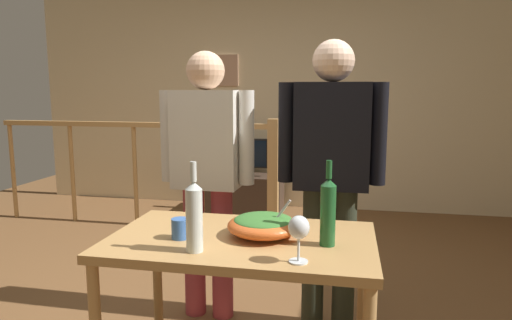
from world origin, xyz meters
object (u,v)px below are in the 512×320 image
stair_railing (182,159)px  tv_console (244,193)px  wine_bottle_green (328,211)px  person_standing_right (331,161)px  salad_bowl (263,224)px  wine_glass (299,229)px  flat_screen_tv (243,154)px  framed_picture (220,70)px  mug_blue (181,229)px  person_standing_left (207,164)px  wine_bottle_clear (194,215)px  serving_table (242,255)px

stair_railing → tv_console: (0.46, 0.78, -0.50)m
wine_bottle_green → person_standing_right: size_ratio=0.22×
salad_bowl → wine_glass: (0.19, -0.29, 0.08)m
flat_screen_tv → salad_bowl: bearing=-75.4°
framed_picture → person_standing_right: size_ratio=0.26×
person_standing_right → mug_blue: bearing=48.3°
wine_bottle_green → person_standing_right: person_standing_right is taller
stair_railing → flat_screen_tv: (0.46, 0.75, -0.03)m
salad_bowl → person_standing_left: size_ratio=0.20×
wine_glass → person_standing_left: bearing=125.3°
tv_console → wine_bottle_clear: wine_bottle_clear is taller
tv_console → mug_blue: mug_blue is taller
wine_bottle_clear → person_standing_left: bearing=104.1°
person_standing_left → person_standing_right: person_standing_right is taller
salad_bowl → wine_bottle_green: wine_bottle_green is taller
salad_bowl → person_standing_left: person_standing_left is taller
salad_bowl → wine_glass: 0.36m
stair_railing → wine_bottle_clear: 2.80m
stair_railing → serving_table: bearing=-63.8°
salad_bowl → wine_bottle_clear: size_ratio=0.88×
wine_bottle_clear → wine_bottle_green: 0.56m
tv_console → wine_bottle_clear: size_ratio=2.41×
framed_picture → wine_bottle_clear: framed_picture is taller
serving_table → person_standing_right: (0.37, 0.67, 0.34)m
framed_picture → person_standing_left: size_ratio=0.27×
serving_table → person_standing_right: person_standing_right is taller
stair_railing → serving_table: size_ratio=2.51×
framed_picture → wine_bottle_clear: size_ratio=1.18×
wine_bottle_green → salad_bowl: bearing=166.3°
framed_picture → wine_bottle_clear: 3.85m
stair_railing → wine_bottle_clear: (1.03, -2.59, 0.19)m
stair_railing → salad_bowl: stair_railing is taller
wine_bottle_clear → salad_bowl: bearing=46.5°
serving_table → mug_blue: (-0.26, -0.07, 0.13)m
tv_console → salad_bowl: 3.28m
person_standing_right → wine_bottle_green: bearing=89.9°
salad_bowl → flat_screen_tv: bearing=104.6°
tv_console → person_standing_left: (0.35, -2.49, 0.75)m
flat_screen_tv → salad_bowl: (0.81, -3.09, 0.12)m
tv_console → wine_bottle_green: wine_bottle_green is taller
serving_table → wine_bottle_green: 0.45m
wine_glass → wine_bottle_clear: wine_bottle_clear is taller
flat_screen_tv → person_standing_right: person_standing_right is taller
stair_railing → person_standing_left: bearing=-64.8°
serving_table → person_standing_left: bearing=118.9°
mug_blue → wine_bottle_clear: bearing=-51.4°
flat_screen_tv → mug_blue: bearing=-81.9°
salad_bowl → person_standing_left: (-0.46, 0.63, 0.16)m
salad_bowl → wine_bottle_green: 0.31m
tv_console → wine_glass: wine_glass is taller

